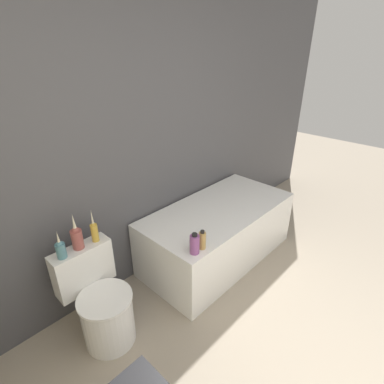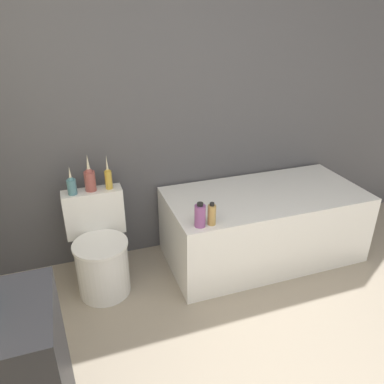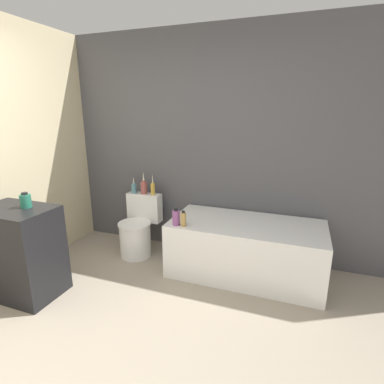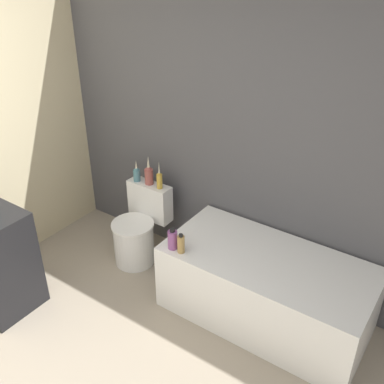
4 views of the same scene
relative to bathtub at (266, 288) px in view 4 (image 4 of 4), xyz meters
name	(u,v)px [view 4 (image 4 of 4)]	position (x,y,z in m)	size (l,w,h in m)	color
wall_back_tiled	(213,128)	(-0.79, 0.44, 1.01)	(6.40, 0.06, 2.60)	#4C4C51
bathtub	(266,288)	(0.00, 0.00, 0.00)	(1.58, 0.77, 0.58)	white
toilet	(138,231)	(-1.32, 0.03, 0.01)	(0.43, 0.52, 0.71)	white
vase_gold	(137,174)	(-1.45, 0.20, 0.49)	(0.06, 0.06, 0.21)	teal
vase_silver	(149,175)	(-1.32, 0.22, 0.51)	(0.08, 0.08, 0.28)	#994C47
vase_bronze	(159,180)	(-1.19, 0.21, 0.50)	(0.05, 0.05, 0.26)	gold
shampoo_bottle_tall	(173,239)	(-0.67, -0.30, 0.37)	(0.07, 0.07, 0.17)	#8C4C8C
shampoo_bottle_short	(181,244)	(-0.59, -0.31, 0.36)	(0.06, 0.06, 0.16)	tan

